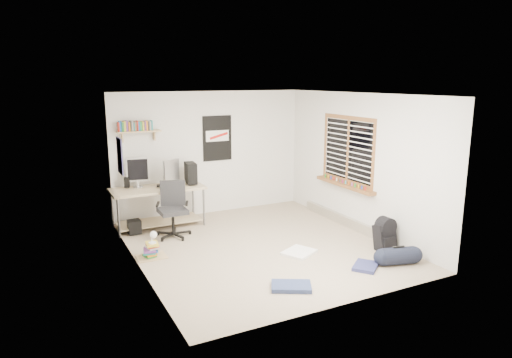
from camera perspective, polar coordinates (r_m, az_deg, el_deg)
name	(u,v)px	position (r m, az deg, el deg)	size (l,w,h in m)	color
floor	(261,247)	(7.69, 0.60, -8.45)	(4.00, 4.50, 0.01)	gray
ceiling	(261,94)	(7.19, 0.65, 10.59)	(4.00, 4.50, 0.01)	white
back_wall	(210,153)	(9.37, -5.73, 3.23)	(4.00, 0.01, 2.50)	silver
left_wall	(135,186)	(6.68, -14.83, -0.84)	(0.01, 4.50, 2.50)	silver
right_wall	(360,163)	(8.44, 12.82, 1.97)	(0.01, 4.50, 2.50)	silver
desk	(158,208)	(8.77, -12.10, -3.54)	(1.70, 0.74, 0.77)	tan
monitor_left	(137,175)	(8.74, -14.61, 0.54)	(0.40, 0.10, 0.44)	#B6B4BA
monitor_right	(171,175)	(8.62, -10.52, 0.44)	(0.37, 0.09, 0.40)	#A1A1A6
pc_tower	(191,173)	(8.82, -8.16, 0.76)	(0.18, 0.38, 0.39)	black
keyboard	(168,185)	(8.70, -10.90, -0.76)	(0.43, 0.15, 0.02)	black
speaker_left	(127,182)	(8.73, -15.84, -0.41)	(0.09, 0.09, 0.19)	black
speaker_right	(167,181)	(8.64, -11.12, -0.29)	(0.09, 0.09, 0.19)	black
office_chair	(173,210)	(8.13, -10.39, -3.81)	(0.64, 0.64, 0.98)	#262629
wall_shelf	(139,131)	(8.78, -14.44, 5.78)	(0.80, 0.22, 0.24)	tan
poster_back_wall	(217,138)	(9.36, -4.86, 5.09)	(0.62, 0.03, 0.92)	black
poster_left_wall	(120,156)	(7.80, -16.66, 2.78)	(0.02, 0.42, 0.60)	navy
window	(347,150)	(8.60, 11.33, 3.58)	(0.10, 1.50, 1.26)	brown
baseboard_heater	(344,220)	(8.91, 10.99, -5.09)	(0.08, 2.50, 0.18)	#B7B2A8
backpack	(385,238)	(7.79, 15.80, -7.06)	(0.33, 0.27, 0.44)	black
duffel_bag	(398,255)	(7.26, 17.34, -9.11)	(0.26, 0.26, 0.52)	black
tshirt	(299,252)	(7.42, 5.39, -9.11)	(0.49, 0.41, 0.04)	silver
jeans_a	(291,286)	(6.26, 4.42, -13.22)	(0.53, 0.34, 0.06)	navy
jeans_b	(366,266)	(7.05, 13.53, -10.56)	(0.43, 0.32, 0.05)	navy
book_stack	(151,248)	(7.38, -12.98, -8.42)	(0.43, 0.35, 0.29)	olive
desk_lamp	(152,234)	(7.29, -12.88, -6.76)	(0.12, 0.20, 0.20)	white
subwoofer	(134,227)	(8.50, -14.97, -5.79)	(0.22, 0.22, 0.25)	black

